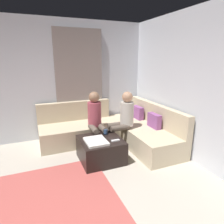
{
  "coord_description": "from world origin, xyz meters",
  "views": [
    {
      "loc": [
        1.74,
        0.24,
        1.86
      ],
      "look_at": [
        -1.63,
        1.63,
        0.85
      ],
      "focal_mm": 31.48,
      "sensor_mm": 36.0,
      "label": 1
    }
  ],
  "objects_px": {
    "coffee_mug": "(106,131)",
    "person_on_couch_back": "(123,118)",
    "person_on_couch_side": "(96,119)",
    "ottoman": "(101,150)",
    "sectional_couch": "(115,130)",
    "game_remote": "(115,140)"
  },
  "relations": [
    {
      "from": "coffee_mug",
      "to": "person_on_couch_back",
      "type": "distance_m",
      "value": 0.5
    },
    {
      "from": "coffee_mug",
      "to": "person_on_couch_back",
      "type": "relative_size",
      "value": 0.08
    },
    {
      "from": "coffee_mug",
      "to": "person_on_couch_side",
      "type": "distance_m",
      "value": 0.36
    },
    {
      "from": "coffee_mug",
      "to": "person_on_couch_back",
      "type": "height_order",
      "value": "person_on_couch_back"
    },
    {
      "from": "person_on_couch_back",
      "to": "person_on_couch_side",
      "type": "distance_m",
      "value": 0.56
    },
    {
      "from": "ottoman",
      "to": "coffee_mug",
      "type": "xyz_separation_m",
      "value": [
        -0.22,
        0.18,
        0.26
      ]
    },
    {
      "from": "sectional_couch",
      "to": "person_on_couch_back",
      "type": "relative_size",
      "value": 2.12
    },
    {
      "from": "ottoman",
      "to": "person_on_couch_side",
      "type": "height_order",
      "value": "person_on_couch_side"
    },
    {
      "from": "coffee_mug",
      "to": "game_remote",
      "type": "xyz_separation_m",
      "value": [
        0.4,
        0.04,
        -0.04
      ]
    },
    {
      "from": "person_on_couch_back",
      "to": "sectional_couch",
      "type": "bearing_deg",
      "value": 10.32
    },
    {
      "from": "coffee_mug",
      "to": "game_remote",
      "type": "height_order",
      "value": "coffee_mug"
    },
    {
      "from": "coffee_mug",
      "to": "person_on_couch_side",
      "type": "bearing_deg",
      "value": -162.21
    },
    {
      "from": "person_on_couch_side",
      "to": "person_on_couch_back",
      "type": "bearing_deg",
      "value": 163.81
    },
    {
      "from": "game_remote",
      "to": "person_on_couch_side",
      "type": "distance_m",
      "value": 0.74
    },
    {
      "from": "person_on_couch_side",
      "to": "sectional_couch",
      "type": "bearing_deg",
      "value": -162.83
    },
    {
      "from": "ottoman",
      "to": "game_remote",
      "type": "xyz_separation_m",
      "value": [
        0.18,
        0.22,
        0.22
      ]
    },
    {
      "from": "ottoman",
      "to": "person_on_couch_back",
      "type": "xyz_separation_m",
      "value": [
        -0.36,
        0.62,
        0.45
      ]
    },
    {
      "from": "ottoman",
      "to": "person_on_couch_side",
      "type": "xyz_separation_m",
      "value": [
        -0.52,
        0.08,
        0.45
      ]
    },
    {
      "from": "sectional_couch",
      "to": "coffee_mug",
      "type": "distance_m",
      "value": 0.62
    },
    {
      "from": "sectional_couch",
      "to": "game_remote",
      "type": "xyz_separation_m",
      "value": [
        0.84,
        -0.34,
        0.15
      ]
    },
    {
      "from": "sectional_couch",
      "to": "person_on_couch_side",
      "type": "height_order",
      "value": "person_on_couch_side"
    },
    {
      "from": "sectional_couch",
      "to": "ottoman",
      "type": "xyz_separation_m",
      "value": [
        0.66,
        -0.56,
        -0.07
      ]
    }
  ]
}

